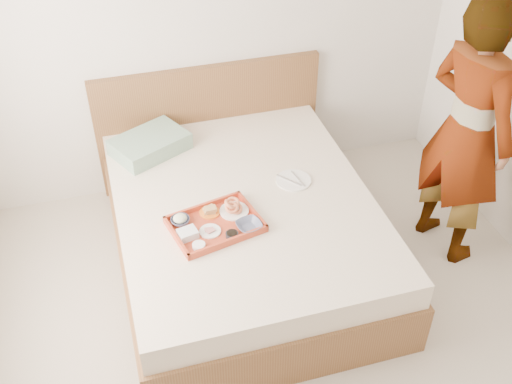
{
  "coord_description": "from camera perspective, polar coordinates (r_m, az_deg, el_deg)",
  "views": [
    {
      "loc": [
        -0.78,
        -1.82,
        2.93
      ],
      "look_at": [
        0.01,
        0.9,
        0.65
      ],
      "focal_mm": 43.06,
      "sensor_mm": 36.0,
      "label": 1
    }
  ],
  "objects": [
    {
      "name": "bed",
      "position": [
        3.95,
        -1.1,
        -3.6
      ],
      "size": [
        1.65,
        2.0,
        0.53
      ],
      "primitive_type": "cube",
      "color": "brown",
      "rests_on": "ground"
    },
    {
      "name": "headboard",
      "position": [
        4.58,
        -4.35,
        6.26
      ],
      "size": [
        1.65,
        0.06,
        0.95
      ],
      "primitive_type": "cube",
      "color": "brown",
      "rests_on": "ground"
    },
    {
      "name": "prawn_plate",
      "position": [
        3.66,
        -2.04,
        -1.77
      ],
      "size": [
        0.21,
        0.21,
        0.01
      ],
      "primitive_type": "cylinder",
      "rotation": [
        0.0,
        0.0,
        0.22
      ],
      "color": "white",
      "rests_on": "tray"
    },
    {
      "name": "tray",
      "position": [
        3.58,
        -3.81,
        -2.99
      ],
      "size": [
        0.57,
        0.47,
        0.05
      ],
      "primitive_type": "cube",
      "rotation": [
        0.0,
        0.0,
        0.22
      ],
      "color": "#AC2E19",
      "rests_on": "bed"
    },
    {
      "name": "cheese_round",
      "position": [
        3.44,
        -5.33,
        -5.0
      ],
      "size": [
        0.09,
        0.09,
        0.03
      ],
      "primitive_type": "cylinder",
      "rotation": [
        0.0,
        0.0,
        0.22
      ],
      "color": "white",
      "rests_on": "tray"
    },
    {
      "name": "dinner_plate",
      "position": [
        3.92,
        3.5,
        1.08
      ],
      "size": [
        0.29,
        0.29,
        0.01
      ],
      "primitive_type": "cylinder",
      "rotation": [
        0.0,
        0.0,
        0.35
      ],
      "color": "white",
      "rests_on": "bed"
    },
    {
      "name": "salad_bowl",
      "position": [
        3.6,
        -7.05,
        -2.67
      ],
      "size": [
        0.13,
        0.13,
        0.03
      ],
      "primitive_type": "imported",
      "rotation": [
        0.0,
        0.0,
        0.22
      ],
      "color": "#161F42",
      "rests_on": "tray"
    },
    {
      "name": "plastic_tub",
      "position": [
        3.51,
        -6.37,
        -3.88
      ],
      "size": [
        0.12,
        0.11,
        0.05
      ],
      "primitive_type": "cube",
      "rotation": [
        0.0,
        0.0,
        0.22
      ],
      "color": "silver",
      "rests_on": "tray"
    },
    {
      "name": "meat_plate",
      "position": [
        3.54,
        -4.29,
        -3.65
      ],
      "size": [
        0.15,
        0.15,
        0.01
      ],
      "primitive_type": "cylinder",
      "rotation": [
        0.0,
        0.0,
        0.22
      ],
      "color": "white",
      "rests_on": "tray"
    },
    {
      "name": "ground",
      "position": [
        3.54,
        4.13,
        -17.24
      ],
      "size": [
        3.5,
        4.0,
        0.01
      ],
      "primitive_type": "cube",
      "color": "#BAAE9D",
      "rests_on": "ground"
    },
    {
      "name": "bread_plate",
      "position": [
        3.66,
        -4.33,
        -1.89
      ],
      "size": [
        0.15,
        0.15,
        0.01
      ],
      "primitive_type": "cylinder",
      "rotation": [
        0.0,
        0.0,
        0.22
      ],
      "color": "orange",
      "rests_on": "tray"
    },
    {
      "name": "person",
      "position": [
        3.93,
        19.02,
        5.26
      ],
      "size": [
        0.58,
        0.74,
        1.78
      ],
      "primitive_type": "imported",
      "rotation": [
        0.0,
        0.0,
        1.83
      ],
      "color": "white",
      "rests_on": "ground"
    },
    {
      "name": "navy_bowl_big",
      "position": [
        3.55,
        -0.66,
        -3.15
      ],
      "size": [
        0.17,
        0.17,
        0.04
      ],
      "primitive_type": "imported",
      "rotation": [
        0.0,
        0.0,
        0.22
      ],
      "color": "#161F42",
      "rests_on": "tray"
    },
    {
      "name": "sauce_dish",
      "position": [
        3.5,
        -2.25,
        -4.0
      ],
      "size": [
        0.09,
        0.09,
        0.03
      ],
      "primitive_type": "cylinder",
      "rotation": [
        0.0,
        0.0,
        0.22
      ],
      "color": "black",
      "rests_on": "tray"
    },
    {
      "name": "pillow",
      "position": [
        4.22,
        -9.83,
        4.4
      ],
      "size": [
        0.58,
        0.51,
        0.12
      ],
      "primitive_type": "cube",
      "rotation": [
        0.0,
        0.0,
        0.46
      ],
      "color": "#8DAE91",
      "rests_on": "bed"
    },
    {
      "name": "wall_back",
      "position": [
        4.23,
        -4.41,
        16.02
      ],
      "size": [
        3.5,
        0.01,
        2.6
      ],
      "primitive_type": "cube",
      "color": "silver",
      "rests_on": "ground"
    }
  ]
}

